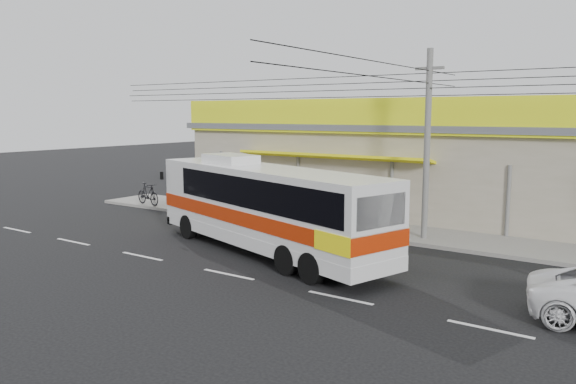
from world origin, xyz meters
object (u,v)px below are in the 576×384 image
object	(u,v)px
motorbike_red	(246,199)
motorbike_dark	(148,194)
utility_pole	(429,83)
coach_bus	(268,204)

from	to	relation	value
motorbike_red	motorbike_dark	xyz separation A→B (m)	(-5.09, -2.03, 0.10)
utility_pole	motorbike_dark	bearing A→B (deg)	-177.35
motorbike_dark	coach_bus	bearing A→B (deg)	-101.02
coach_bus	motorbike_red	world-z (taller)	coach_bus
motorbike_red	coach_bus	bearing A→B (deg)	-129.97
motorbike_red	motorbike_dark	world-z (taller)	motorbike_dark
motorbike_red	utility_pole	size ratio (longest dim) A/B	0.06
coach_bus	motorbike_red	bearing A→B (deg)	151.66
utility_pole	motorbike_red	bearing A→B (deg)	172.44
motorbike_red	utility_pole	world-z (taller)	utility_pole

